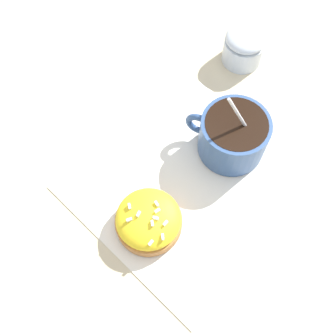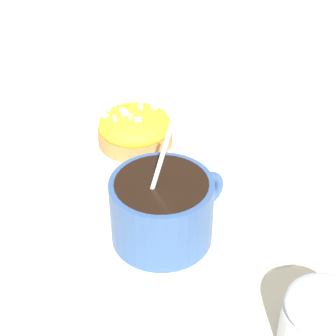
# 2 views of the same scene
# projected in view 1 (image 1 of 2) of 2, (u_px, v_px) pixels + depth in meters

# --- Properties ---
(ground_plane) EXTENTS (3.00, 3.00, 0.00)m
(ground_plane) POSITION_uv_depth(u_px,v_px,m) (188.00, 181.00, 0.53)
(ground_plane) COLOR #C6B793
(paper_napkin) EXTENTS (0.30, 0.29, 0.00)m
(paper_napkin) POSITION_uv_depth(u_px,v_px,m) (188.00, 181.00, 0.53)
(paper_napkin) COLOR white
(paper_napkin) RESTS_ON ground_plane
(coffee_cup) EXTENTS (0.09, 0.11, 0.12)m
(coffee_cup) POSITION_uv_depth(u_px,v_px,m) (234.00, 136.00, 0.52)
(coffee_cup) COLOR #335184
(coffee_cup) RESTS_ON paper_napkin
(frosted_pastry) EXTENTS (0.08, 0.08, 0.04)m
(frosted_pastry) POSITION_uv_depth(u_px,v_px,m) (149.00, 220.00, 0.49)
(frosted_pastry) COLOR #B2753D
(frosted_pastry) RESTS_ON paper_napkin
(sugar_bowl) EXTENTS (0.06, 0.06, 0.06)m
(sugar_bowl) POSITION_uv_depth(u_px,v_px,m) (244.00, 47.00, 0.60)
(sugar_bowl) COLOR silver
(sugar_bowl) RESTS_ON ground_plane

